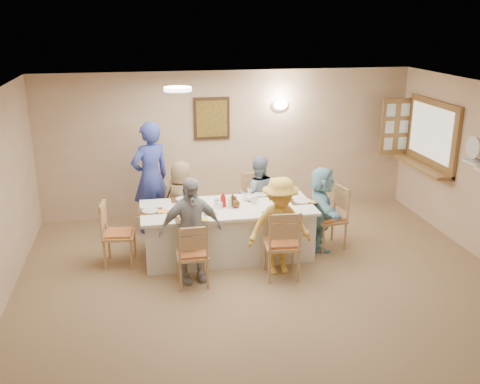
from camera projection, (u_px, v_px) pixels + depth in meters
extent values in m
plane|color=#866950|center=(278.00, 309.00, 6.46)|extent=(7.00, 7.00, 0.00)
plane|color=tan|center=(229.00, 143.00, 9.32)|extent=(6.50, 0.00, 6.50)
plane|color=white|center=(283.00, 102.00, 5.67)|extent=(7.00, 7.00, 0.00)
cube|color=#372413|center=(212.00, 119.00, 9.10)|extent=(0.62, 0.04, 0.72)
cube|color=black|center=(212.00, 119.00, 9.08)|extent=(0.52, 0.02, 0.62)
ellipsoid|color=white|center=(280.00, 105.00, 9.22)|extent=(0.26, 0.09, 0.18)
cylinder|color=white|center=(178.00, 89.00, 6.90)|extent=(0.36, 0.36, 0.05)
cube|color=olive|center=(432.00, 135.00, 8.79)|extent=(0.06, 1.50, 1.15)
cube|color=olive|center=(422.00, 166.00, 8.93)|extent=(0.30, 1.50, 0.05)
cube|color=olive|center=(396.00, 127.00, 9.45)|extent=(0.55, 0.04, 1.00)
cube|color=white|center=(476.00, 162.00, 7.55)|extent=(0.22, 0.36, 0.03)
cube|color=white|center=(228.00, 231.00, 7.80)|extent=(2.48, 1.05, 0.76)
imported|color=olive|center=(182.00, 201.00, 8.25)|extent=(0.68, 0.49, 1.28)
imported|color=gray|center=(258.00, 196.00, 8.46)|extent=(0.72, 0.60, 1.31)
imported|color=#AAAAAA|center=(191.00, 230.00, 6.96)|extent=(0.96, 0.63, 1.43)
imported|color=gold|center=(280.00, 226.00, 7.18)|extent=(0.94, 0.61, 1.36)
imported|color=#87C7D8|center=(321.00, 208.00, 7.97)|extent=(1.29, 0.70, 1.28)
imported|color=#3242A0|center=(151.00, 178.00, 8.52)|extent=(1.02, 0.99, 1.81)
cube|color=#472B19|center=(189.00, 220.00, 7.18)|extent=(0.36, 0.27, 0.01)
cylinder|color=white|center=(189.00, 219.00, 7.18)|extent=(0.25, 0.25, 0.02)
cube|color=yellow|center=(202.00, 220.00, 7.17)|extent=(0.14, 0.14, 0.01)
cube|color=#472B19|center=(275.00, 214.00, 7.40)|extent=(0.32, 0.24, 0.01)
cylinder|color=white|center=(275.00, 213.00, 7.39)|extent=(0.25, 0.25, 0.02)
cube|color=yellow|center=(289.00, 214.00, 7.38)|extent=(0.13, 0.13, 0.01)
cube|color=#472B19|center=(183.00, 199.00, 7.97)|extent=(0.36, 0.27, 0.01)
cylinder|color=white|center=(183.00, 199.00, 7.96)|extent=(0.23, 0.23, 0.01)
cube|color=yellow|center=(195.00, 199.00, 7.95)|extent=(0.14, 0.14, 0.01)
cube|color=#472B19|center=(261.00, 195.00, 8.18)|extent=(0.33, 0.24, 0.01)
cylinder|color=white|center=(261.00, 194.00, 8.18)|extent=(0.23, 0.23, 0.01)
cube|color=yellow|center=(274.00, 195.00, 8.16)|extent=(0.13, 0.13, 0.01)
cube|color=#472B19|center=(150.00, 211.00, 7.49)|extent=(0.36, 0.26, 0.01)
cylinder|color=white|center=(150.00, 211.00, 7.48)|extent=(0.23, 0.23, 0.01)
cube|color=yellow|center=(163.00, 211.00, 7.47)|extent=(0.14, 0.14, 0.01)
cube|color=#472B19|center=(302.00, 201.00, 7.88)|extent=(0.36, 0.27, 0.01)
cylinder|color=white|center=(302.00, 201.00, 7.88)|extent=(0.25, 0.25, 0.02)
cube|color=yellow|center=(315.00, 201.00, 7.86)|extent=(0.15, 0.15, 0.01)
imported|color=white|center=(173.00, 214.00, 7.26)|extent=(0.19, 0.19, 0.10)
imported|color=white|center=(250.00, 191.00, 8.23)|extent=(0.12, 0.12, 0.08)
imported|color=white|center=(210.00, 212.00, 7.40)|extent=(0.24, 0.24, 0.05)
imported|color=white|center=(250.00, 198.00, 7.94)|extent=(0.33, 0.33, 0.07)
imported|color=#B2120F|center=(223.00, 199.00, 7.63)|extent=(0.12, 0.12, 0.23)
imported|color=#4C3114|center=(233.00, 199.00, 7.71)|extent=(0.13, 0.14, 0.19)
imported|color=#4C3114|center=(236.00, 202.00, 7.63)|extent=(0.15, 0.15, 0.16)
cylinder|color=silver|center=(216.00, 202.00, 7.69)|extent=(0.07, 0.07, 0.11)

